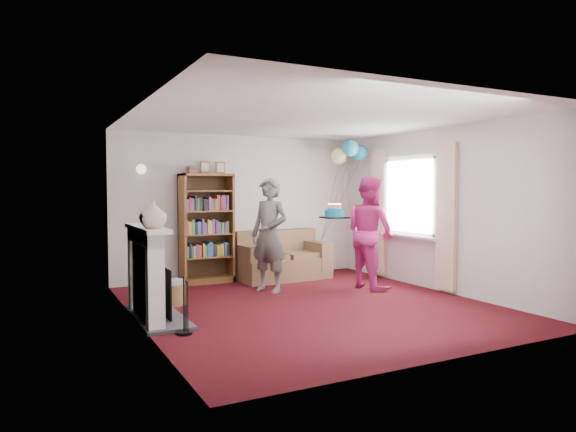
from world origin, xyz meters
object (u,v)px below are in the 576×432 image
person_striped (269,235)px  birthday_cake (335,214)px  sofa (281,260)px  person_magenta (370,232)px  bookcase (206,229)px

person_striped → birthday_cake: size_ratio=4.86×
person_striped → sofa: bearing=117.2°
person_magenta → person_striped: bearing=68.9°
person_striped → birthday_cake: bearing=33.1°
bookcase → birthday_cake: bearing=-48.5°
person_magenta → birthday_cake: size_ratio=4.94×
sofa → person_striped: person_striped is taller
bookcase → person_magenta: bearing=-37.7°
bookcase → person_magenta: 2.72m
person_striped → birthday_cake: person_striped is taller
person_striped → person_magenta: 1.60m
sofa → person_magenta: bearing=-61.7°
birthday_cake → bookcase: bearing=131.5°
person_magenta → birthday_cake: bearing=86.9°
bookcase → person_striped: 1.35m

